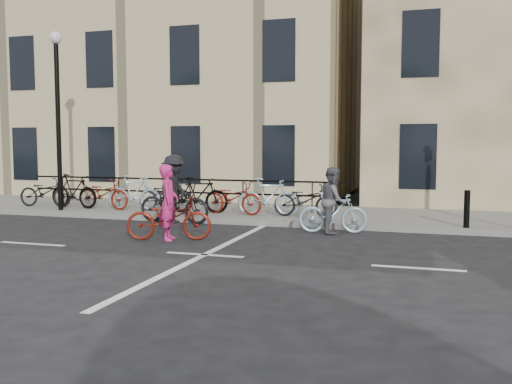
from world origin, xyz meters
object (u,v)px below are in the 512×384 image
(cyclist_dark, at_px, (174,196))
(lamp_post, at_px, (58,98))
(cyclist_pink, at_px, (169,214))
(cyclist_grey, at_px, (333,206))

(cyclist_dark, bearing_deg, lamp_post, 87.50)
(lamp_post, relative_size, cyclist_pink, 2.61)
(lamp_post, height_order, cyclist_grey, lamp_post)
(lamp_post, relative_size, cyclist_grey, 3.08)
(cyclist_grey, height_order, cyclist_dark, cyclist_dark)
(cyclist_pink, xyz_separation_m, cyclist_grey, (3.35, 2.05, 0.06))
(lamp_post, relative_size, cyclist_dark, 2.47)
(lamp_post, distance_m, cyclist_grey, 8.95)
(cyclist_pink, relative_size, cyclist_dark, 0.94)
(cyclist_grey, relative_size, cyclist_dark, 0.80)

